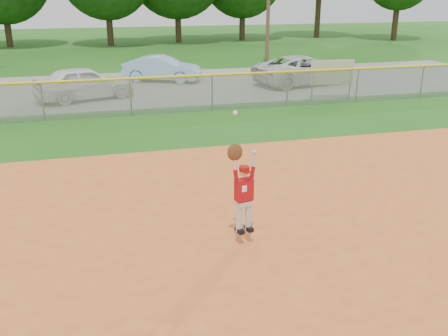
# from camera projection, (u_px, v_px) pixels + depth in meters

# --- Properties ---
(ground) EXTENTS (120.00, 120.00, 0.00)m
(ground) POSITION_uv_depth(u_px,v_px,m) (172.00, 221.00, 11.00)
(ground) COLOR #1E5613
(ground) RESTS_ON ground
(clay_infield) EXTENTS (24.00, 16.00, 0.04)m
(clay_infield) POSITION_uv_depth(u_px,v_px,m) (202.00, 297.00, 8.27)
(clay_infield) COLOR #CA5D24
(clay_infield) RESTS_ON ground
(parking_strip) EXTENTS (44.00, 10.00, 0.03)m
(parking_strip) POSITION_uv_depth(u_px,v_px,m) (122.00, 88.00, 25.54)
(parking_strip) COLOR slate
(parking_strip) RESTS_ON ground
(car_white_a) EXTENTS (4.77, 3.14, 1.51)m
(car_white_a) POSITION_uv_depth(u_px,v_px,m) (84.00, 83.00, 22.67)
(car_white_a) COLOR white
(car_white_a) RESTS_ON parking_strip
(car_blue) EXTENTS (4.40, 3.11, 1.38)m
(car_blue) POSITION_uv_depth(u_px,v_px,m) (162.00, 69.00, 27.17)
(car_blue) COLOR #86ADC9
(car_blue) RESTS_ON parking_strip
(car_white_b) EXTENTS (5.86, 3.74, 1.50)m
(car_white_b) POSITION_uv_depth(u_px,v_px,m) (303.00, 70.00, 26.36)
(car_white_b) COLOR silver
(car_white_b) RESTS_ON parking_strip
(sponsor_sign) EXTENTS (2.02, 0.27, 1.80)m
(sponsor_sign) POSITION_uv_depth(u_px,v_px,m) (332.00, 74.00, 22.69)
(sponsor_sign) COLOR gray
(sponsor_sign) RESTS_ON ground
(outfield_fence) EXTENTS (40.06, 0.10, 1.55)m
(outfield_fence) POSITION_uv_depth(u_px,v_px,m) (131.00, 94.00, 19.79)
(outfield_fence) COLOR gray
(outfield_fence) RESTS_ON ground
(ballplayer) EXTENTS (0.61, 0.30, 2.46)m
(ballplayer) POSITION_uv_depth(u_px,v_px,m) (243.00, 188.00, 9.59)
(ballplayer) COLOR silver
(ballplayer) RESTS_ON ground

